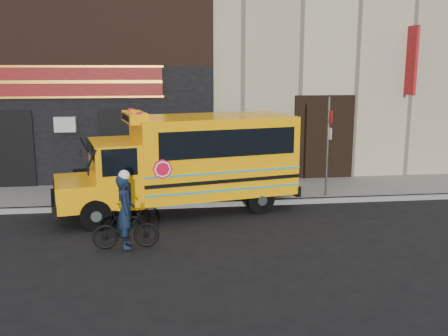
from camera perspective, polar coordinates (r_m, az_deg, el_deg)
name	(u,v)px	position (r m, az deg, el deg)	size (l,w,h in m)	color
ground	(236,234)	(12.67, 1.43, -7.53)	(120.00, 120.00, 0.00)	black
curb	(224,204)	(15.11, -0.04, -4.09)	(40.00, 0.20, 0.15)	gray
sidewalk	(218,192)	(16.55, -0.68, -2.71)	(40.00, 3.00, 0.15)	#64625D
building	(200,20)	(22.46, -2.74, 16.53)	(20.00, 10.70, 12.00)	tan
school_bus	(191,159)	(14.42, -3.78, 0.98)	(7.19, 3.55, 2.92)	black
sign_pole	(328,144)	(15.78, 11.78, 2.68)	(0.08, 0.28, 3.24)	#3F4743
bicycle	(126,229)	(11.78, -11.16, -6.87)	(0.43, 1.52, 0.92)	black
cyclist	(126,213)	(11.62, -11.17, -5.10)	(0.62, 0.41, 1.70)	black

